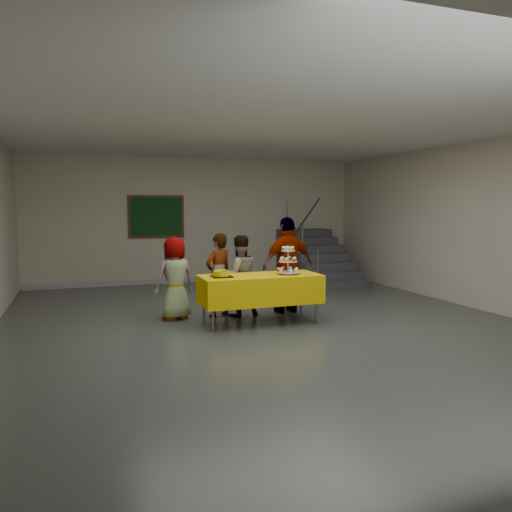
% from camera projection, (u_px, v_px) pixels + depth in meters
% --- Properties ---
extents(room_shell, '(10.00, 10.04, 3.02)m').
position_uv_depth(room_shell, '(272.00, 186.00, 7.37)').
color(room_shell, '#4C514C').
rests_on(room_shell, ground).
extents(bake_table, '(1.88, 0.78, 0.77)m').
position_uv_depth(bake_table, '(260.00, 289.00, 7.81)').
color(bake_table, '#595960').
rests_on(bake_table, ground).
extents(cupcake_stand, '(0.38, 0.38, 0.44)m').
position_uv_depth(cupcake_stand, '(288.00, 263.00, 7.88)').
color(cupcake_stand, silver).
rests_on(cupcake_stand, bake_table).
extents(bear_cake, '(0.32, 0.36, 0.12)m').
position_uv_depth(bear_cake, '(221.00, 273.00, 7.56)').
color(bear_cake, black).
rests_on(bear_cake, bake_table).
extents(schoolchild_a, '(0.75, 0.60, 1.35)m').
position_uv_depth(schoolchild_a, '(175.00, 278.00, 8.11)').
color(schoolchild_a, slate).
rests_on(schoolchild_a, ground).
extents(schoolchild_b, '(0.60, 0.51, 1.39)m').
position_uv_depth(schoolchild_b, '(219.00, 275.00, 8.31)').
color(schoolchild_b, '#5C5D65').
rests_on(schoolchild_b, ground).
extents(schoolchild_c, '(0.68, 0.54, 1.36)m').
position_uv_depth(schoolchild_c, '(239.00, 276.00, 8.32)').
color(schoolchild_c, slate).
rests_on(schoolchild_c, ground).
extents(schoolchild_d, '(1.02, 0.52, 1.66)m').
position_uv_depth(schoolchild_d, '(288.00, 265.00, 8.58)').
color(schoolchild_d, '#5C5C65').
rests_on(schoolchild_d, ground).
extents(staircase, '(1.30, 2.40, 2.04)m').
position_uv_depth(staircase, '(314.00, 262.00, 12.28)').
color(staircase, '#424447').
rests_on(staircase, ground).
extents(noticeboard, '(1.30, 0.05, 1.00)m').
position_uv_depth(noticeboard, '(156.00, 217.00, 11.73)').
color(noticeboard, '#472B16').
rests_on(noticeboard, ground).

